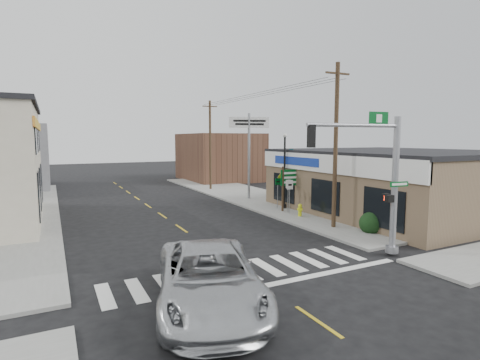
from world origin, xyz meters
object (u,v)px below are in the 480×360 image
traffic_signal_pole (383,171)px  utility_pole_near (336,144)px  suv (209,278)px  bare_tree (344,158)px  lamp_post (285,165)px  dance_center_sign (249,135)px  guide_sign (292,182)px  fire_hydrant (300,209)px  utility_pole_far (210,144)px

traffic_signal_pole → utility_pole_near: size_ratio=0.67×
suv → bare_tree: 14.19m
lamp_post → dance_center_sign: bearing=83.9°
bare_tree → utility_pole_near: (-1.97, -1.50, 0.85)m
guide_sign → lamp_post: 1.42m
fire_hydrant → lamp_post: size_ratio=0.15×
fire_hydrant → lamp_post: 3.89m
suv → utility_pole_far: bearing=83.8°
utility_pole_far → dance_center_sign: bearing=-84.7°
fire_hydrant → utility_pole_far: utility_pole_far is taller
lamp_post → bare_tree: size_ratio=1.11×
lamp_post → utility_pole_far: 11.97m
suv → utility_pole_near: size_ratio=0.72×
traffic_signal_pole → bare_tree: (3.63, 6.33, 0.17)m
fire_hydrant → lamp_post: bearing=75.5°
dance_center_sign → utility_pole_far: (-0.55, 6.91, -0.84)m
lamp_post → utility_pole_far: size_ratio=0.62×
guide_sign → lamp_post: lamp_post is taller
lamp_post → utility_pole_near: size_ratio=0.59×
suv → utility_pole_far: utility_pole_far is taller
lamp_post → guide_sign: bearing=-102.3°
dance_center_sign → utility_pole_near: utility_pole_near is taller
bare_tree → utility_pole_near: bearing=-142.7°
guide_sign → bare_tree: bearing=-65.2°
fire_hydrant → lamp_post: lamp_post is taller
dance_center_sign → guide_sign: bearing=-70.4°
fire_hydrant → lamp_post: (0.72, 2.80, 2.61)m
suv → guide_sign: bearing=62.4°
guide_sign → dance_center_sign: (-0.15, 5.88, 3.25)m
traffic_signal_pole → lamp_post: size_ratio=1.14×
fire_hydrant → dance_center_sign: size_ratio=0.11×
suv → traffic_signal_pole: traffic_signal_pole is taller
fire_hydrant → utility_pole_near: bearing=-90.7°
dance_center_sign → bare_tree: bearing=-63.3°
guide_sign → dance_center_sign: 6.72m
suv → traffic_signal_pole: bearing=23.4°
dance_center_sign → suv: bearing=-103.5°
utility_pole_near → utility_pole_far: utility_pole_near is taller
fire_hydrant → dance_center_sign: bearing=86.2°
guide_sign → suv: bearing=-128.6°
lamp_post → bare_tree: 4.70m
utility_pole_far → suv: bearing=-111.8°
utility_pole_near → utility_pole_far: bearing=91.7°
bare_tree → guide_sign: bearing=109.5°
traffic_signal_pole → bare_tree: traffic_signal_pole is taller
suv → dance_center_sign: dance_center_sign is taller
dance_center_sign → utility_pole_far: size_ratio=0.81×
traffic_signal_pole → fire_hydrant: traffic_signal_pole is taller
suv → dance_center_sign: (10.36, 16.81, 4.44)m
utility_pole_near → fire_hydrant: bearing=91.1°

